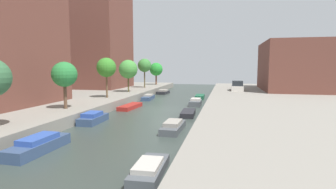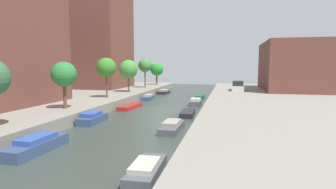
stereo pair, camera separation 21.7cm
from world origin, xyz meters
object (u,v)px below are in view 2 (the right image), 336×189
moored_boat_left_4 (163,92)px  moored_boat_left_0 (37,145)px  low_block_right (295,66)px  moored_boat_right_2 (188,113)px  apartment_tower_far (97,24)px  street_tree_1 (64,75)px  moored_boat_left_1 (92,118)px  moored_boat_right_0 (146,169)px  moored_boat_right_3 (195,102)px  moored_boat_left_2 (130,106)px  street_tree_5 (157,69)px  moored_boat_right_4 (200,97)px  street_tree_3 (128,69)px  street_tree_2 (106,68)px  moored_boat_right_1 (172,126)px  parked_car (238,86)px  moored_boat_left_3 (148,97)px  street_tree_4 (145,66)px

moored_boat_left_4 → moored_boat_left_0: bearing=-89.3°
low_block_right → moored_boat_right_2: low_block_right is taller
apartment_tower_far → low_block_right: 34.89m
street_tree_1 → moored_boat_right_2: street_tree_1 is taller
apartment_tower_far → moored_boat_left_1: (11.84, -24.18, -12.16)m
moored_boat_right_0 → moored_boat_right_3: 21.81m
moored_boat_left_2 → moored_boat_right_3: (7.18, 4.07, 0.15)m
moored_boat_right_0 → moored_boat_right_3: (-0.37, 21.81, 0.09)m
moored_boat_left_0 → street_tree_1: bearing=114.5°
moored_boat_left_0 → moored_boat_left_4: bearing=90.7°
street_tree_5 → moored_boat_right_4: bearing=-52.8°
street_tree_3 → low_block_right: bearing=18.9°
street_tree_1 → moored_boat_left_4: 24.51m
low_block_right → street_tree_2: size_ratio=2.82×
moored_boat_right_1 → moored_boat_left_1: bearing=170.2°
moored_boat_left_4 → moored_boat_right_0: size_ratio=1.03×
moored_boat_right_0 → moored_boat_right_1: size_ratio=0.88×
low_block_right → moored_boat_right_3: 20.47m
moored_boat_left_1 → moored_boat_left_2: 8.08m
low_block_right → street_tree_3: low_block_right is taller
parked_car → moored_boat_right_2: 18.86m
parked_car → moored_boat_right_0: size_ratio=1.24×
street_tree_2 → moored_boat_left_3: 8.80m
moored_boat_right_1 → moored_boat_right_2: moored_boat_right_1 is taller
street_tree_1 → moored_boat_left_2: bearing=63.2°
street_tree_3 → moored_boat_right_4: size_ratio=1.39×
low_block_right → moored_boat_right_3: low_block_right is taller
apartment_tower_far → parked_car: 27.22m
moored_boat_left_0 → moored_boat_left_3: size_ratio=1.05×
moored_boat_right_2 → moored_boat_right_3: moored_boat_right_3 is taller
moored_boat_left_4 → moored_boat_left_2: bearing=-89.8°
street_tree_4 → moored_boat_left_1: street_tree_4 is taller
moored_boat_left_1 → moored_boat_left_0: bearing=-84.4°
low_block_right → parked_car: 10.00m
low_block_right → moored_boat_left_4: low_block_right is taller
low_block_right → moored_boat_left_3: (-22.08, -9.31, -4.59)m
moored_boat_left_0 → street_tree_2: bearing=102.9°
moored_boat_left_4 → street_tree_4: bearing=172.7°
apartment_tower_far → parked_car: size_ratio=5.40×
low_block_right → moored_boat_right_1: low_block_right is taller
moored_boat_right_3 → moored_boat_left_0: bearing=-108.8°
street_tree_2 → street_tree_4: bearing=90.0°
street_tree_4 → moored_boat_left_3: (3.29, -8.80, -4.70)m
moored_boat_left_2 → moored_boat_left_1: bearing=-92.9°
moored_boat_left_4 → moored_boat_right_3: bearing=-60.3°
moored_boat_right_0 → moored_boat_right_1: 8.41m
moored_boat_right_2 → moored_boat_left_4: bearing=110.3°
parked_car → moored_boat_right_2: (-5.44, -18.00, -1.42)m
street_tree_2 → moored_boat_right_3: street_tree_2 is taller
street_tree_2 → moored_boat_right_4: 15.15m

